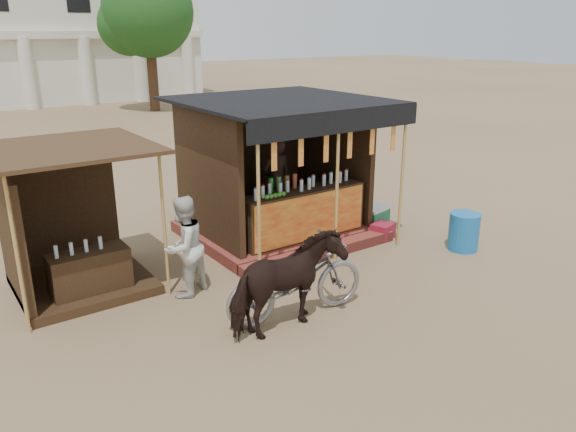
% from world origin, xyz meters
% --- Properties ---
extents(ground, '(120.00, 120.00, 0.00)m').
position_xyz_m(ground, '(0.00, 0.00, 0.00)').
color(ground, '#846B4C').
rests_on(ground, ground).
extents(main_stall, '(3.60, 3.61, 2.78)m').
position_xyz_m(main_stall, '(1.01, 3.36, 1.03)').
color(main_stall, brown).
rests_on(main_stall, ground).
extents(secondary_stall, '(2.40, 2.40, 2.38)m').
position_xyz_m(secondary_stall, '(-3.17, 3.24, 0.85)').
color(secondary_stall, '#382314').
rests_on(secondary_stall, ground).
extents(cow, '(1.73, 0.90, 1.41)m').
position_xyz_m(cow, '(-1.05, 0.13, 0.70)').
color(cow, black).
rests_on(cow, ground).
extents(motorbike, '(2.29, 1.04, 1.16)m').
position_xyz_m(motorbike, '(-0.70, 0.40, 0.58)').
color(motorbike, gray).
rests_on(motorbike, ground).
extents(bystander, '(0.97, 0.89, 1.63)m').
position_xyz_m(bystander, '(-1.71, 2.00, 0.81)').
color(bystander, silver).
rests_on(bystander, ground).
extents(blue_barrel, '(0.60, 0.60, 0.72)m').
position_xyz_m(blue_barrel, '(3.48, 0.69, 0.36)').
color(blue_barrel, '#1661A8').
rests_on(blue_barrel, ground).
extents(red_crate, '(0.53, 0.48, 0.32)m').
position_xyz_m(red_crate, '(2.62, 2.00, 0.16)').
color(red_crate, maroon).
rests_on(red_crate, ground).
extents(cooler, '(0.72, 0.57, 0.46)m').
position_xyz_m(cooler, '(2.94, 2.60, 0.23)').
color(cooler, '#176B42').
rests_on(cooler, ground).
extents(tree, '(4.50, 4.40, 7.00)m').
position_xyz_m(tree, '(5.81, 22.14, 4.63)').
color(tree, '#382314').
rests_on(tree, ground).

